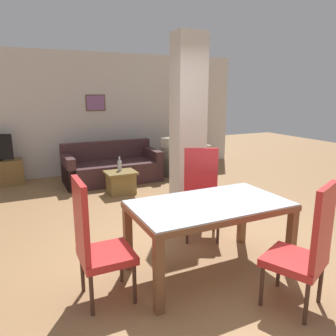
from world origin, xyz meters
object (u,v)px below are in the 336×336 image
sofa (112,168)px  floor_lamp (191,103)px  dining_chair_far_right (201,192)px  dining_table (209,217)px  dining_chair_head_left (95,241)px  dining_chair_near_right (307,247)px  armchair (185,162)px  standing_person (191,136)px  coffee_table (121,182)px  bottle (120,165)px

sofa → floor_lamp: bearing=-171.1°
dining_chair_far_right → floor_lamp: size_ratio=0.61×
dining_table → dining_chair_head_left: (-1.18, 0.00, -0.02)m
dining_chair_near_right → armchair: dining_chair_near_right is taller
dining_chair_far_right → armchair: size_ratio=0.95×
dining_chair_near_right → standing_person: size_ratio=0.66×
dining_table → sofa: size_ratio=0.82×
dining_table → coffee_table: dining_table is taller
sofa → bottle: 0.86m
armchair → sofa: bearing=-42.8°
dining_chair_head_left → coffee_table: (1.17, 2.99, -0.37)m
armchair → floor_lamp: bearing=-166.9°
armchair → bottle: armchair is taller
dining_chair_head_left → armchair: (2.91, 3.73, -0.29)m
floor_lamp → standing_person: bearing=-119.3°
dining_chair_far_right → dining_chair_head_left: 1.78m
dining_chair_far_right → standing_person: size_ratio=0.66×
dining_chair_head_left → coffee_table: bearing=158.6°
coffee_table → standing_person: standing_person is taller
dining_table → dining_chair_near_right: 0.97m
dining_chair_near_right → floor_lamp: 5.50m
dining_chair_near_right → sofa: dining_chair_near_right is taller
bottle → floor_lamp: size_ratio=0.14×
dining_chair_far_right → dining_chair_head_left: size_ratio=1.00×
dining_chair_near_right → coffee_table: dining_chair_near_right is taller
dining_chair_far_right → armchair: 3.22m
dining_table → floor_lamp: size_ratio=0.85×
sofa → floor_lamp: 2.47m
coffee_table → dining_chair_far_right: bearing=-79.5°
dining_chair_far_right → standing_person: bearing=-89.8°
coffee_table → dining_table: bearing=-90.0°
dining_chair_head_left → floor_lamp: floor_lamp is taller
sofa → floor_lamp: (2.08, 0.33, 1.30)m
dining_chair_head_left → sofa: (1.26, 3.90, -0.31)m
dining_table → armchair: size_ratio=1.33×
sofa → standing_person: (1.30, -1.05, 0.73)m
sofa → bottle: (-0.07, -0.82, 0.24)m
bottle → dining_chair_far_right: bearing=-80.3°
dining_chair_near_right → bottle: size_ratio=4.39×
dining_chair_near_right → sofa: size_ratio=0.59×
dining_chair_near_right → bottle: (-0.39, 3.96, -0.07)m
armchair → bottle: 1.86m
standing_person → sofa: bearing=56.9°
dining_table → armchair: armchair is taller
dining_table → dining_chair_near_right: dining_chair_near_right is taller
armchair → coffee_table: bearing=-13.9°
dining_chair_head_left → bottle: 3.30m
dining_table → floor_lamp: floor_lamp is taller
coffee_table → armchair: bearing=22.8°
dining_table → floor_lamp: (2.16, 4.23, 0.98)m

